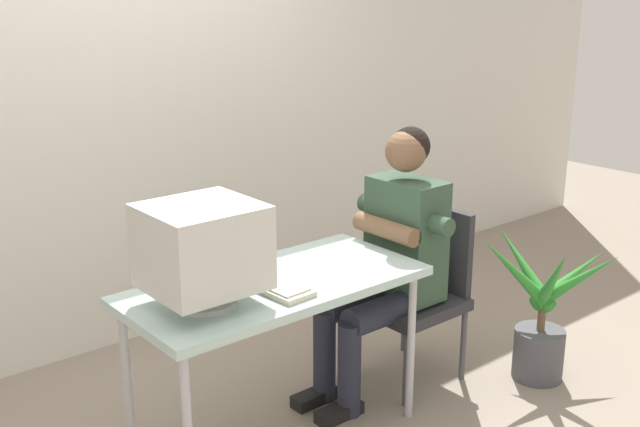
{
  "coord_description": "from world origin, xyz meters",
  "views": [
    {
      "loc": [
        -1.77,
        -2.42,
        1.94
      ],
      "look_at": [
        0.24,
        0.0,
        1.0
      ],
      "focal_mm": 42.91,
      "sensor_mm": 36.0,
      "label": 1
    }
  ],
  "objects_px": {
    "office_chair": "(417,286)",
    "keyboard": "(266,283)",
    "desk_mug": "(225,264)",
    "potted_plant": "(543,317)",
    "desk": "(276,294)",
    "crt_monitor": "(203,248)",
    "person_seated": "(390,254)"
  },
  "relations": [
    {
      "from": "keyboard",
      "to": "office_chair",
      "type": "distance_m",
      "value": 1.02
    },
    {
      "from": "office_chair",
      "to": "potted_plant",
      "type": "height_order",
      "value": "office_chair"
    },
    {
      "from": "crt_monitor",
      "to": "office_chair",
      "type": "xyz_separation_m",
      "value": [
        1.27,
        0.06,
        -0.5
      ]
    },
    {
      "from": "person_seated",
      "to": "potted_plant",
      "type": "xyz_separation_m",
      "value": [
        0.65,
        -0.45,
        -0.36
      ]
    },
    {
      "from": "desk",
      "to": "office_chair",
      "type": "relative_size",
      "value": 1.47
    },
    {
      "from": "potted_plant",
      "to": "desk_mug",
      "type": "distance_m",
      "value": 1.67
    },
    {
      "from": "person_seated",
      "to": "desk_mug",
      "type": "bearing_deg",
      "value": 167.47
    },
    {
      "from": "potted_plant",
      "to": "person_seated",
      "type": "bearing_deg",
      "value": 145.23
    },
    {
      "from": "potted_plant",
      "to": "keyboard",
      "type": "bearing_deg",
      "value": 164.69
    },
    {
      "from": "desk",
      "to": "person_seated",
      "type": "bearing_deg",
      "value": 3.04
    },
    {
      "from": "crt_monitor",
      "to": "desk",
      "type": "bearing_deg",
      "value": 3.08
    },
    {
      "from": "desk",
      "to": "desk_mug",
      "type": "relative_size",
      "value": 13.57
    },
    {
      "from": "desk",
      "to": "desk_mug",
      "type": "bearing_deg",
      "value": 115.76
    },
    {
      "from": "crt_monitor",
      "to": "keyboard",
      "type": "distance_m",
      "value": 0.36
    },
    {
      "from": "crt_monitor",
      "to": "desk_mug",
      "type": "bearing_deg",
      "value": 44.39
    },
    {
      "from": "potted_plant",
      "to": "desk_mug",
      "type": "relative_size",
      "value": 8.53
    },
    {
      "from": "person_seated",
      "to": "potted_plant",
      "type": "distance_m",
      "value": 0.87
    },
    {
      "from": "keyboard",
      "to": "person_seated",
      "type": "distance_m",
      "value": 0.79
    },
    {
      "from": "person_seated",
      "to": "desk",
      "type": "bearing_deg",
      "value": -176.96
    },
    {
      "from": "crt_monitor",
      "to": "office_chair",
      "type": "relative_size",
      "value": 0.49
    },
    {
      "from": "potted_plant",
      "to": "office_chair",
      "type": "bearing_deg",
      "value": 134.94
    },
    {
      "from": "office_chair",
      "to": "potted_plant",
      "type": "bearing_deg",
      "value": -45.06
    },
    {
      "from": "office_chair",
      "to": "keyboard",
      "type": "bearing_deg",
      "value": -176.48
    },
    {
      "from": "keyboard",
      "to": "desk_mug",
      "type": "bearing_deg",
      "value": 100.32
    },
    {
      "from": "keyboard",
      "to": "office_chair",
      "type": "bearing_deg",
      "value": 3.52
    },
    {
      "from": "desk",
      "to": "crt_monitor",
      "type": "relative_size",
      "value": 3.01
    },
    {
      "from": "crt_monitor",
      "to": "office_chair",
      "type": "bearing_deg",
      "value": 2.57
    },
    {
      "from": "desk_mug",
      "to": "crt_monitor",
      "type": "bearing_deg",
      "value": -135.61
    },
    {
      "from": "person_seated",
      "to": "office_chair",
      "type": "bearing_deg",
      "value": 0.0
    },
    {
      "from": "crt_monitor",
      "to": "person_seated",
      "type": "bearing_deg",
      "value": 3.05
    },
    {
      "from": "crt_monitor",
      "to": "desk_mug",
      "type": "relative_size",
      "value": 4.51
    },
    {
      "from": "crt_monitor",
      "to": "office_chair",
      "type": "distance_m",
      "value": 1.37
    }
  ]
}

